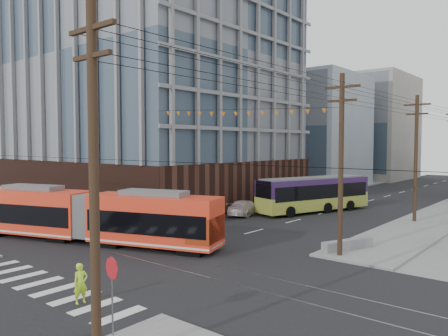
# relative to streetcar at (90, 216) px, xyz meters

# --- Properties ---
(ground) EXTENTS (160.00, 160.00, 0.00)m
(ground) POSITION_rel_streetcar_xyz_m (6.65, -3.79, -1.83)
(ground) COLOR slate
(office_building) EXTENTS (30.00, 25.00, 28.60)m
(office_building) POSITION_rel_streetcar_xyz_m (-15.35, 19.21, 12.47)
(office_building) COLOR #381E16
(office_building) RESTS_ON ground
(bg_bldg_nw_near) EXTENTS (18.00, 16.00, 18.00)m
(bg_bldg_nw_near) POSITION_rel_streetcar_xyz_m (-10.35, 48.21, 7.17)
(bg_bldg_nw_near) COLOR #8C99A5
(bg_bldg_nw_near) RESTS_ON ground
(bg_bldg_nw_far) EXTENTS (16.00, 18.00, 20.00)m
(bg_bldg_nw_far) POSITION_rel_streetcar_xyz_m (-7.35, 68.21, 8.17)
(bg_bldg_nw_far) COLOR gray
(bg_bldg_nw_far) RESTS_ON ground
(utility_pole_near) EXTENTS (0.30, 0.30, 11.00)m
(utility_pole_near) POSITION_rel_streetcar_xyz_m (15.15, -9.79, 3.67)
(utility_pole_near) COLOR black
(utility_pole_near) RESTS_ON ground
(streetcar) EXTENTS (18.90, 8.61, 3.67)m
(streetcar) POSITION_rel_streetcar_xyz_m (0.00, 0.00, 0.00)
(streetcar) COLOR red
(streetcar) RESTS_ON ground
(city_bus) EXTENTS (6.66, 12.93, 3.60)m
(city_bus) POSITION_rel_streetcar_xyz_m (5.55, 22.07, -0.03)
(city_bus) COLOR #311848
(city_bus) RESTS_ON ground
(parked_car_silver) EXTENTS (2.63, 4.55, 1.42)m
(parked_car_silver) POSITION_rel_streetcar_xyz_m (0.84, 10.06, -1.13)
(parked_car_silver) COLOR #92979C
(parked_car_silver) RESTS_ON ground
(parked_car_white) EXTENTS (3.16, 5.32, 1.45)m
(parked_car_white) POSITION_rel_streetcar_xyz_m (1.38, 16.08, -1.11)
(parked_car_white) COLOR #BFAEAC
(parked_car_white) RESTS_ON ground
(parked_car_grey) EXTENTS (2.61, 4.79, 1.27)m
(parked_car_grey) POSITION_rel_streetcar_xyz_m (1.40, 21.30, -1.20)
(parked_car_grey) COLOR slate
(parked_car_grey) RESTS_ON ground
(pedestrian) EXTENTS (0.51, 0.69, 1.73)m
(pedestrian) POSITION_rel_streetcar_xyz_m (9.85, -6.98, -0.97)
(pedestrian) COLOR #C7F82D
(pedestrian) RESTS_ON ground
(stop_sign) EXTENTS (0.94, 0.94, 2.74)m
(stop_sign) POSITION_rel_streetcar_xyz_m (13.77, -8.21, -0.47)
(stop_sign) COLOR #B31820
(stop_sign) RESTS_ON ground
(jersey_barrier) EXTENTS (2.25, 3.91, 0.77)m
(jersey_barrier) POSITION_rel_streetcar_xyz_m (14.95, 8.81, -1.45)
(jersey_barrier) COLOR slate
(jersey_barrier) RESTS_ON ground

